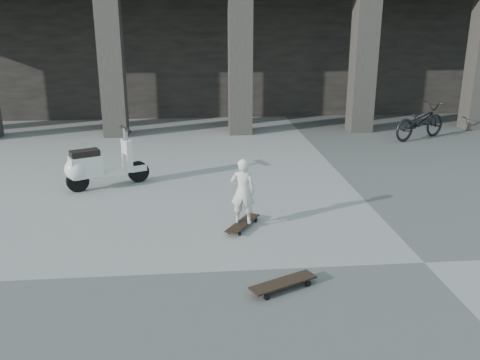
{
  "coord_description": "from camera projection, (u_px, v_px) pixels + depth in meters",
  "views": [
    {
      "loc": [
        -3.13,
        -6.09,
        3.24
      ],
      "look_at": [
        -2.39,
        1.96,
        0.65
      ],
      "focal_mm": 38.0,
      "sensor_mm": 36.0,
      "label": 1
    }
  ],
  "objects": [
    {
      "name": "colonnade",
      "position": [
        274.0,
        23.0,
        19.17
      ],
      "size": [
        28.0,
        8.82,
        6.0
      ],
      "color": "black",
      "rests_on": "ground"
    },
    {
      "name": "child",
      "position": [
        243.0,
        191.0,
        8.02
      ],
      "size": [
        0.44,
        0.34,
        1.07
      ],
      "primitive_type": "imported",
      "rotation": [
        0.0,
        0.0,
        2.9
      ],
      "color": "beige",
      "rests_on": "longboard"
    },
    {
      "name": "skateboard_spare",
      "position": [
        283.0,
        283.0,
        6.33
      ],
      "size": [
        0.91,
        0.59,
        0.11
      ],
      "rotation": [
        0.0,
        0.0,
        0.45
      ],
      "color": "black",
      "rests_on": "ground"
    },
    {
      "name": "longboard",
      "position": [
        243.0,
        224.0,
        8.19
      ],
      "size": [
        0.64,
        0.87,
        0.09
      ],
      "rotation": [
        0.0,
        0.0,
        1.02
      ],
      "color": "black",
      "rests_on": "ground"
    },
    {
      "name": "bicycle",
      "position": [
        420.0,
        121.0,
        14.08
      ],
      "size": [
        1.99,
        1.45,
        1.0
      ],
      "primitive_type": "imported",
      "rotation": [
        0.0,
        0.0,
        2.05
      ],
      "color": "black",
      "rests_on": "ground"
    },
    {
      "name": "scooter",
      "position": [
        93.0,
        166.0,
        9.93
      ],
      "size": [
        1.56,
        0.92,
        1.17
      ],
      "rotation": [
        0.0,
        0.0,
        0.44
      ],
      "color": "black",
      "rests_on": "ground"
    },
    {
      "name": "ground",
      "position": [
        424.0,
        263.0,
        7.04
      ],
      "size": [
        90.0,
        90.0,
        0.0
      ],
      "primitive_type": "plane",
      "color": "#4D4D4B",
      "rests_on": "ground"
    }
  ]
}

